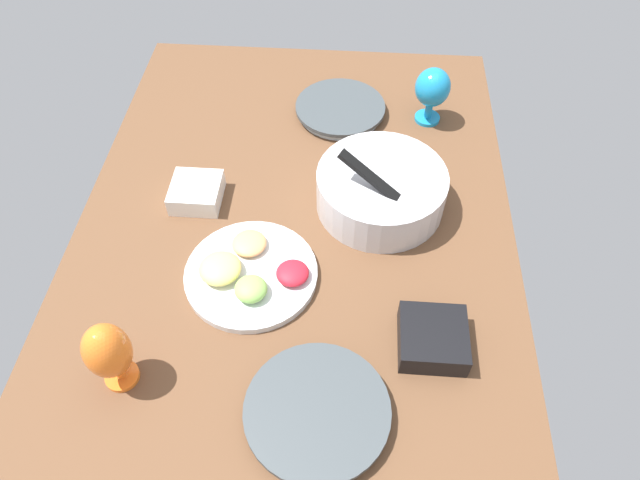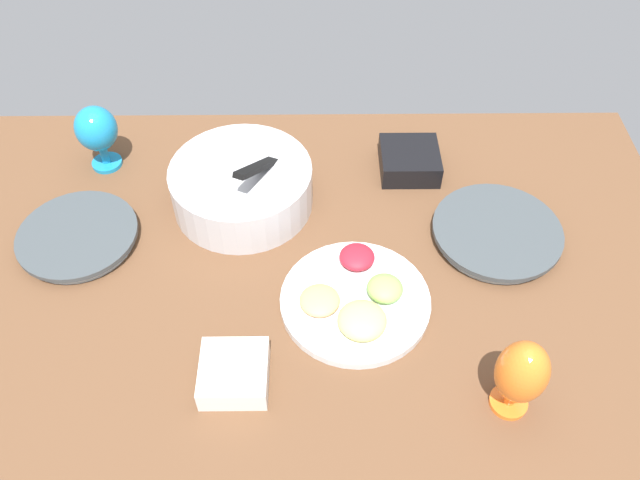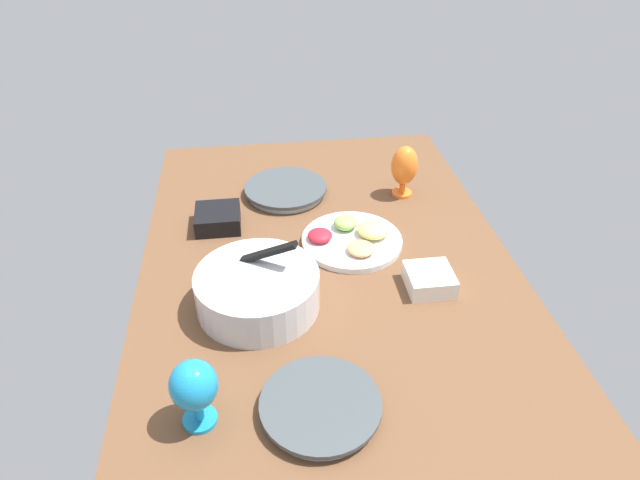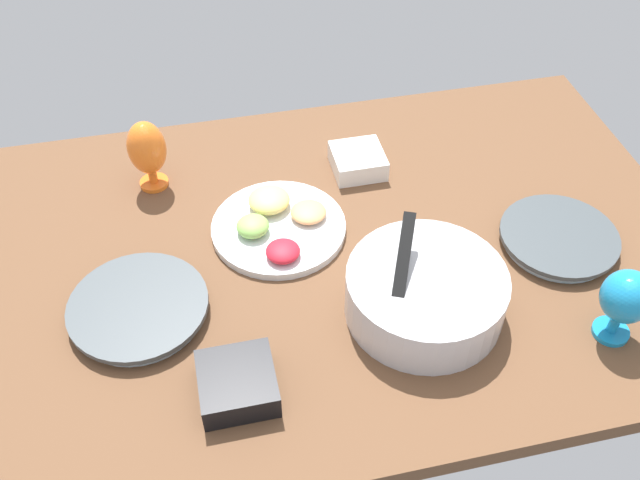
# 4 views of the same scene
# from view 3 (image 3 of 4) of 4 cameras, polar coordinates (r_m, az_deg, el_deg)

# --- Properties ---
(ground_plane) EXTENTS (1.60, 1.04, 0.04)m
(ground_plane) POSITION_cam_3_polar(r_m,az_deg,el_deg) (1.57, 0.91, -3.10)
(ground_plane) COLOR brown
(dinner_plate_left) EXTENTS (0.25, 0.25, 0.03)m
(dinner_plate_left) POSITION_cam_3_polar(r_m,az_deg,el_deg) (1.19, 0.06, -16.66)
(dinner_plate_left) COLOR silver
(dinner_plate_left) RESTS_ON ground_plane
(dinner_plate_right) EXTENTS (0.27, 0.27, 0.03)m
(dinner_plate_right) POSITION_cam_3_polar(r_m,az_deg,el_deg) (1.87, -3.53, 5.13)
(dinner_plate_right) COLOR silver
(dinner_plate_right) RESTS_ON ground_plane
(mixing_bowl) EXTENTS (0.31, 0.31, 0.18)m
(mixing_bowl) POSITION_cam_3_polar(r_m,az_deg,el_deg) (1.40, -6.41, -4.99)
(mixing_bowl) COLOR silver
(mixing_bowl) RESTS_ON ground_plane
(fruit_platter) EXTENTS (0.29, 0.29, 0.06)m
(fruit_platter) POSITION_cam_3_polar(r_m,az_deg,el_deg) (1.63, 3.38, 0.20)
(fruit_platter) COLOR silver
(fruit_platter) RESTS_ON ground_plane
(hurricane_glass_blue) EXTENTS (0.09, 0.09, 0.16)m
(hurricane_glass_blue) POSITION_cam_3_polar(r_m,az_deg,el_deg) (1.13, -12.77, -14.48)
(hurricane_glass_blue) COLOR #1B88C1
(hurricane_glass_blue) RESTS_ON ground_plane
(hurricane_glass_orange) EXTENTS (0.09, 0.09, 0.17)m
(hurricane_glass_orange) POSITION_cam_3_polar(r_m,az_deg,el_deg) (1.84, 8.63, 7.40)
(hurricane_glass_orange) COLOR orange
(hurricane_glass_orange) RESTS_ON ground_plane
(square_bowl_white) EXTENTS (0.12, 0.12, 0.05)m
(square_bowl_white) POSITION_cam_3_polar(r_m,az_deg,el_deg) (1.49, 11.14, -3.90)
(square_bowl_white) COLOR white
(square_bowl_white) RESTS_ON ground_plane
(square_bowl_black) EXTENTS (0.13, 0.13, 0.06)m
(square_bowl_black) POSITION_cam_3_polar(r_m,az_deg,el_deg) (1.72, -10.41, 2.28)
(square_bowl_black) COLOR black
(square_bowl_black) RESTS_ON ground_plane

